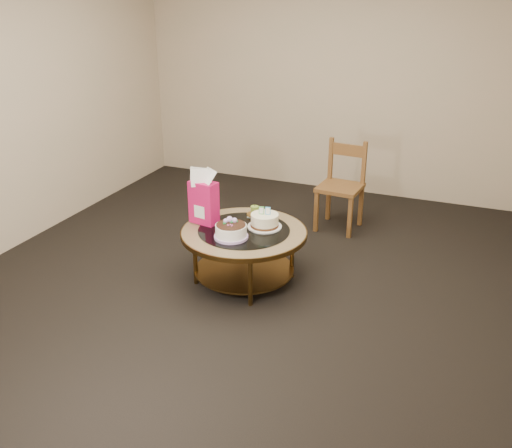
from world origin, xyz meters
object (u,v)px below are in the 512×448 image
at_px(gift_bag, 204,197).
at_px(dining_chair, 341,185).
at_px(decorated_cake, 231,232).
at_px(cream_cake, 265,221).
at_px(coffee_table, 244,239).

height_order(gift_bag, dining_chair, gift_bag).
height_order(decorated_cake, cream_cake, cream_cake).
height_order(cream_cake, gift_bag, gift_bag).
bearing_deg(coffee_table, dining_chair, 72.23).
bearing_deg(gift_bag, decorated_cake, -19.82).
xyz_separation_m(cream_cake, gift_bag, (-0.50, -0.10, 0.17)).
distance_m(coffee_table, gift_bag, 0.47).
height_order(coffee_table, gift_bag, gift_bag).
bearing_deg(dining_chair, coffee_table, -103.18).
bearing_deg(cream_cake, dining_chair, 64.17).
xyz_separation_m(decorated_cake, cream_cake, (0.17, 0.29, 0.00)).
bearing_deg(gift_bag, coffee_table, 8.05).
xyz_separation_m(coffee_table, decorated_cake, (-0.03, -0.18, 0.13)).
xyz_separation_m(cream_cake, dining_chair, (0.31, 1.28, -0.07)).
distance_m(decorated_cake, cream_cake, 0.33).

